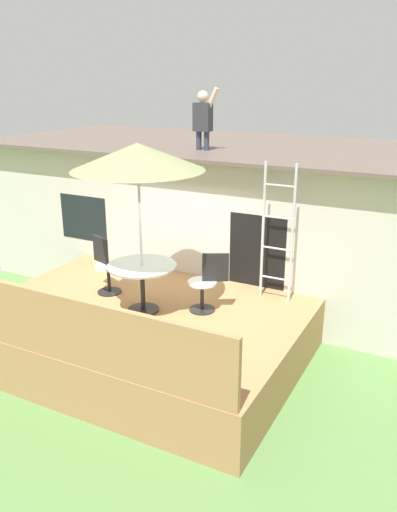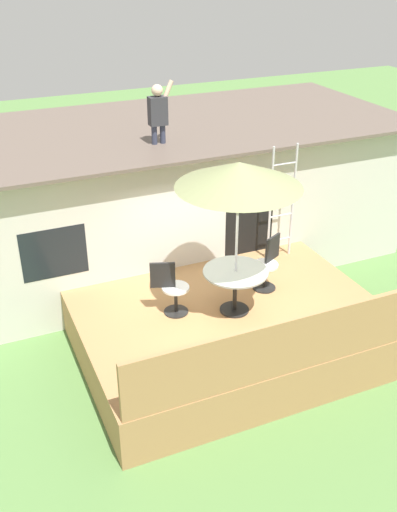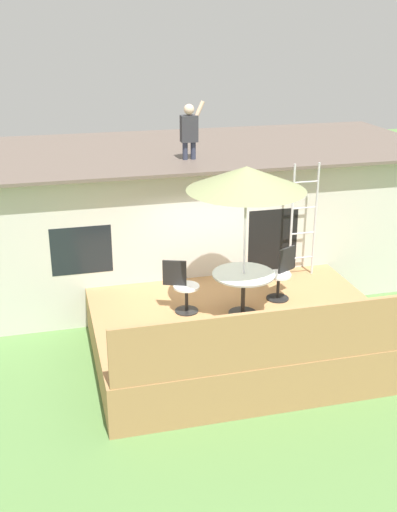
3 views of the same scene
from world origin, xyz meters
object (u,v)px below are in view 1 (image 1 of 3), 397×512
Objects in this scene: patio_chair_left at (106,265)px; patio_chair_right at (207,283)px; patio_umbrella at (138,157)px; step_ladder at (277,233)px; patio_table at (142,275)px; person_figure at (203,116)px.

patio_chair_right is (1.82, 0.10, 0.00)m from patio_chair_left.
patio_umbrella is at bearing -0.00° from patio_chair_left.
step_ladder is 2.85m from patio_chair_left.
step_ladder is at bearing 40.03° from patio_table.
person_figure reaches higher than patio_umbrella.
person_figure is 1.21× the size of patio_chair_right.
patio_umbrella is 2.29× the size of person_figure.
person_figure is at bearing 93.71° from patio_chair_left.
patio_table is 1.13× the size of patio_chair_left.
patio_table is 0.41× the size of patio_umbrella.
step_ladder is at bearing -158.56° from patio_chair_right.
patio_umbrella is at bearing -139.97° from step_ladder.
person_figure is (-0.29, 2.58, 2.14)m from patio_table.
patio_chair_right is (-0.77, -0.91, -0.64)m from step_ladder.
patio_chair_left is at bearing 159.40° from patio_umbrella.
patio_umbrella is at bearing -83.62° from person_figure.
patio_table is 1.03m from patio_chair_left.
patio_umbrella reaches higher than patio_table.
person_figure is 1.21× the size of patio_chair_left.
person_figure reaches higher than patio_chair_right.
patio_chair_left and patio_chair_right have the same top height.
patio_table is 2.19m from step_ladder.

